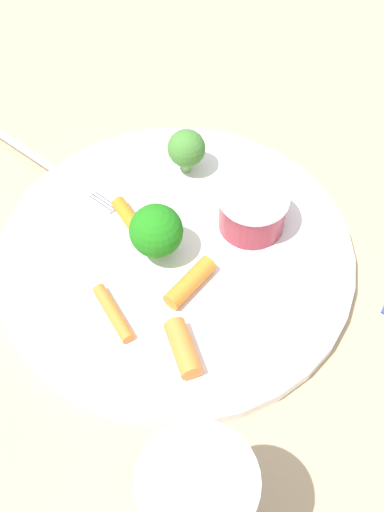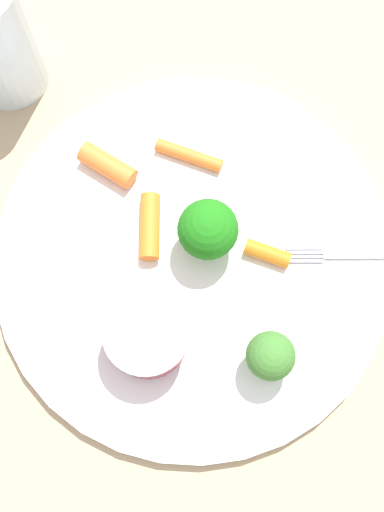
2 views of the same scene
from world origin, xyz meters
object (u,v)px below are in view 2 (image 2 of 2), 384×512
(broccoli_floret_1, at_px, (270,356))
(broccoli_floret_0, at_px, (208,230))
(carrot_stick_3, at_px, (107,165))
(plate, at_px, (193,258))
(carrot_stick_2, at_px, (268,253))
(carrot_stick_0, at_px, (150,227))
(carrot_stick_1, at_px, (189,155))
(sauce_cup, at_px, (147,336))

(broccoli_floret_1, bearing_deg, broccoli_floret_0, -179.59)
(carrot_stick_3, bearing_deg, plate, 18.62)
(broccoli_floret_0, distance_m, broccoli_floret_1, 0.10)
(broccoli_floret_1, distance_m, carrot_stick_2, 0.08)
(plate, bearing_deg, carrot_stick_2, 65.23)
(carrot_stick_2, bearing_deg, carrot_stick_0, -127.99)
(plate, height_order, broccoli_floret_1, broccoli_floret_1)
(carrot_stick_2, distance_m, carrot_stick_3, 0.14)
(plate, height_order, carrot_stick_3, carrot_stick_3)
(plate, height_order, carrot_stick_1, carrot_stick_1)
(carrot_stick_3, bearing_deg, sauce_cup, -10.62)
(sauce_cup, distance_m, carrot_stick_1, 0.15)
(sauce_cup, relative_size, broccoli_floret_1, 1.33)
(broccoli_floret_0, distance_m, carrot_stick_2, 0.05)
(plate, relative_size, broccoli_floret_0, 5.73)
(carrot_stick_0, height_order, carrot_stick_3, carrot_stick_3)
(carrot_stick_1, bearing_deg, broccoli_floret_1, -5.34)
(carrot_stick_2, bearing_deg, sauce_cup, -78.80)
(plate, relative_size, carrot_stick_2, 8.72)
(carrot_stick_2, bearing_deg, carrot_stick_3, -144.70)
(plate, relative_size, carrot_stick_1, 5.61)
(broccoli_floret_1, bearing_deg, carrot_stick_2, 153.24)
(carrot_stick_3, bearing_deg, carrot_stick_1, 74.03)
(plate, distance_m, carrot_stick_0, 0.04)
(broccoli_floret_0, distance_m, carrot_stick_0, 0.05)
(broccoli_floret_1, height_order, carrot_stick_1, broccoli_floret_1)
(sauce_cup, distance_m, carrot_stick_3, 0.14)
(plate, xyz_separation_m, broccoli_floret_0, (-0.01, 0.01, 0.04))
(sauce_cup, bearing_deg, plate, 128.25)
(plate, distance_m, carrot_stick_1, 0.08)
(broccoli_floret_1, relative_size, carrot_stick_3, 0.99)
(carrot_stick_0, distance_m, carrot_stick_1, 0.07)
(carrot_stick_2, bearing_deg, plate, -114.77)
(carrot_stick_0, relative_size, carrot_stick_3, 1.10)
(carrot_stick_0, xyz_separation_m, carrot_stick_1, (-0.04, 0.05, -0.00))
(broccoli_floret_0, xyz_separation_m, carrot_stick_2, (0.03, 0.04, -0.02))
(sauce_cup, relative_size, broccoli_floret_0, 1.13)
(carrot_stick_1, distance_m, carrot_stick_2, 0.10)
(broccoli_floret_0, height_order, carrot_stick_1, broccoli_floret_0)
(plate, distance_m, carrot_stick_2, 0.06)
(broccoli_floret_0, bearing_deg, plate, -68.17)
(broccoli_floret_0, height_order, carrot_stick_0, broccoli_floret_0)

